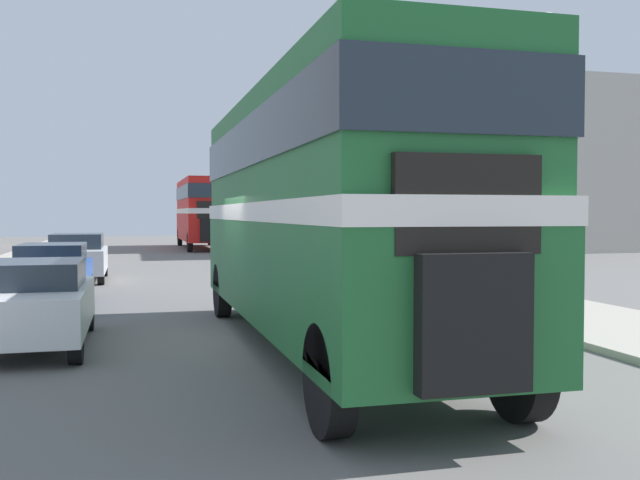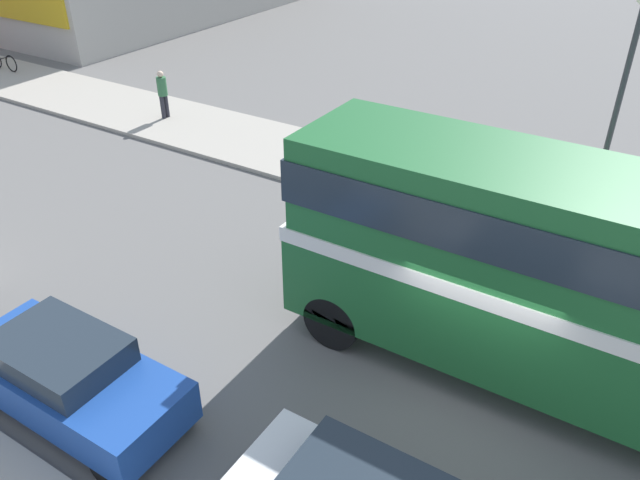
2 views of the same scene
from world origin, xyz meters
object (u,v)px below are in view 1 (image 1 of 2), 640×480
car_parked_near (31,302)px  car_parked_mid (52,274)px  bus_distant (201,208)px  car_parked_far (77,257)px  bicycle_on_pavement (315,246)px  pedestrian_walking (367,243)px  street_lamp (546,121)px  double_decker_bus (320,199)px

car_parked_near → car_parked_mid: bearing=92.3°
bus_distant → car_parked_far: bearing=-106.1°
car_parked_near → bicycle_on_pavement: bearing=65.0°
bus_distant → bicycle_on_pavement: (5.08, -9.31, -2.10)m
pedestrian_walking → bus_distant: bearing=103.5°
car_parked_mid → car_parked_far: car_parked_far is taller
bus_distant → street_lamp: (3.29, -33.52, 1.37)m
pedestrian_walking → double_decker_bus: bearing=-111.2°
double_decker_bus → car_parked_mid: size_ratio=2.62×
bus_distant → car_parked_mid: bearing=-102.6°
double_decker_bus → car_parked_far: 14.46m
car_parked_mid → car_parked_far: 6.59m
car_parked_mid → bicycle_on_pavement: car_parked_mid is taller
car_parked_mid → car_parked_far: size_ratio=1.01×
car_parked_near → bicycle_on_pavement: 26.02m
bus_distant → street_lamp: street_lamp is taller
double_decker_bus → car_parked_far: bearing=108.9°
double_decker_bus → car_parked_near: size_ratio=2.66×
car_parked_near → bicycle_on_pavement: car_parked_near is taller
car_parked_near → bicycle_on_pavement: (10.98, 23.59, -0.26)m
car_parked_mid → car_parked_near: bearing=-87.7°
double_decker_bus → car_parked_mid: bearing=124.3°
bicycle_on_pavement → double_decker_bus: bearing=-104.4°
car_parked_near → bicycle_on_pavement: size_ratio=2.28×
car_parked_mid → street_lamp: size_ratio=0.69×
pedestrian_walking → bicycle_on_pavement: (0.49, 9.84, -0.57)m
car_parked_mid → bus_distant: bearing=77.4°
car_parked_far → double_decker_bus: bearing=-71.1°
double_decker_bus → car_parked_far: size_ratio=2.66×
pedestrian_walking → car_parked_far: bearing=-170.9°
bicycle_on_pavement → street_lamp: size_ratio=0.30×
car_parked_far → street_lamp: size_ratio=0.68×
car_parked_near → pedestrian_walking: 17.30m
double_decker_bus → bicycle_on_pavement: bearing=75.6°
bus_distant → car_parked_far: size_ratio=2.66×
street_lamp → bus_distant: bearing=95.6°
car_parked_near → street_lamp: bearing=-3.9°
double_decker_bus → car_parked_mid: double_decker_bus is taller
bus_distant → car_parked_near: bus_distant is taller
pedestrian_walking → bicycle_on_pavement: 9.87m
double_decker_bus → car_parked_far: (-4.65, 13.59, -1.65)m
car_parked_near → car_parked_far: size_ratio=1.00×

